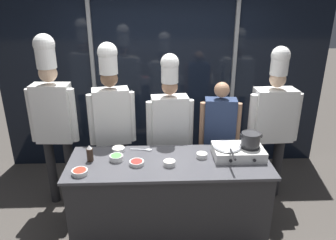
{
  "coord_description": "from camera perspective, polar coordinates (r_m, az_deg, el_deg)",
  "views": [
    {
      "loc": [
        -0.13,
        -2.91,
        2.5
      ],
      "look_at": [
        0.0,
        0.25,
        1.24
      ],
      "focal_mm": 35.0,
      "sensor_mm": 36.0,
      "label": 1
    }
  ],
  "objects": [
    {
      "name": "squeeze_bottle_soy",
      "position": [
        3.39,
        -13.46,
        -5.69
      ],
      "size": [
        0.07,
        0.07,
        0.17
      ],
      "color": "#332319",
      "rests_on": "demo_counter"
    },
    {
      "name": "prep_bowl_ginger",
      "position": [
        3.57,
        -8.65,
        -4.99
      ],
      "size": [
        0.14,
        0.14,
        0.04
      ],
      "color": "white",
      "rests_on": "demo_counter"
    },
    {
      "name": "chef_line",
      "position": [
        3.83,
        0.29,
        -0.19
      ],
      "size": [
        0.55,
        0.26,
        1.87
      ],
      "rotation": [
        0.0,
        0.0,
        3.24
      ],
      "color": "#2D3856",
      "rests_on": "ground_plane"
    },
    {
      "name": "prep_bowl_garlic",
      "position": [
        3.4,
        5.92,
        -6.09
      ],
      "size": [
        0.11,
        0.11,
        0.05
      ],
      "color": "white",
      "rests_on": "demo_counter"
    },
    {
      "name": "portable_stove",
      "position": [
        3.47,
        12.11,
        -5.42
      ],
      "size": [
        0.51,
        0.37,
        0.12
      ],
      "color": "silver",
      "rests_on": "demo_counter"
    },
    {
      "name": "frying_pan",
      "position": [
        3.4,
        10.31,
        -4.24
      ],
      "size": [
        0.28,
        0.49,
        0.05
      ],
      "color": "#ADAFB5",
      "rests_on": "portable_stove"
    },
    {
      "name": "serving_spoon_slotted",
      "position": [
        3.55,
        -3.95,
        -5.17
      ],
      "size": [
        0.24,
        0.06,
        0.02
      ],
      "color": "#B2B5BA",
      "rests_on": "demo_counter"
    },
    {
      "name": "chef_sous",
      "position": [
        3.84,
        -9.8,
        1.09
      ],
      "size": [
        0.53,
        0.29,
        1.99
      ],
      "rotation": [
        0.0,
        0.0,
        3.33
      ],
      "color": "#232326",
      "rests_on": "ground_plane"
    },
    {
      "name": "chef_head",
      "position": [
        3.96,
        -19.42,
        1.68
      ],
      "size": [
        0.55,
        0.24,
        2.08
      ],
      "rotation": [
        0.0,
        0.0,
        3.09
      ],
      "color": "#232326",
      "rests_on": "ground_plane"
    },
    {
      "name": "prep_bowl_chicken",
      "position": [
        3.24,
        0.29,
        -7.46
      ],
      "size": [
        0.12,
        0.12,
        0.05
      ],
      "color": "white",
      "rests_on": "demo_counter"
    },
    {
      "name": "prep_bowl_chili_flakes",
      "position": [
        3.2,
        -15.11,
        -8.7
      ],
      "size": [
        0.15,
        0.15,
        0.05
      ],
      "color": "white",
      "rests_on": "demo_counter"
    },
    {
      "name": "prep_bowl_scallions",
      "position": [
        3.37,
        -8.97,
        -6.46
      ],
      "size": [
        0.14,
        0.14,
        0.06
      ],
      "color": "white",
      "rests_on": "demo_counter"
    },
    {
      "name": "stock_pot",
      "position": [
        3.44,
        14.19,
        -3.27
      ],
      "size": [
        0.22,
        0.19,
        0.15
      ],
      "color": "#333335",
      "rests_on": "portable_stove"
    },
    {
      "name": "ground_plane",
      "position": [
        3.84,
        0.16,
        -18.98
      ],
      "size": [
        24.0,
        24.0,
        0.0
      ],
      "primitive_type": "plane",
      "color": "#47423D"
    },
    {
      "name": "demo_counter",
      "position": [
        3.56,
        0.17,
        -13.5
      ],
      "size": [
        2.04,
        0.74,
        0.89
      ],
      "color": "#2D2D30",
      "rests_on": "ground_plane"
    },
    {
      "name": "chef_pastry",
      "position": [
        4.11,
        17.83,
        0.58
      ],
      "size": [
        0.63,
        0.27,
        1.93
      ],
      "rotation": [
        0.0,
        0.0,
        3.19
      ],
      "color": "#232326",
      "rests_on": "ground_plane"
    },
    {
      "name": "window_wall_back",
      "position": [
        4.7,
        -0.7,
        7.5
      ],
      "size": [
        4.64,
        0.09,
        2.7
      ],
      "color": "black",
      "rests_on": "ground_plane"
    },
    {
      "name": "prep_bowl_bell_pepper",
      "position": [
        3.27,
        -5.48,
        -7.4
      ],
      "size": [
        0.15,
        0.15,
        0.04
      ],
      "color": "white",
      "rests_on": "demo_counter"
    },
    {
      "name": "person_guest",
      "position": [
        3.93,
        8.92,
        -1.98
      ],
      "size": [
        0.48,
        0.23,
        1.54
      ],
      "rotation": [
        0.0,
        0.0,
        3.03
      ],
      "color": "#2D3856",
      "rests_on": "ground_plane"
    }
  ]
}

